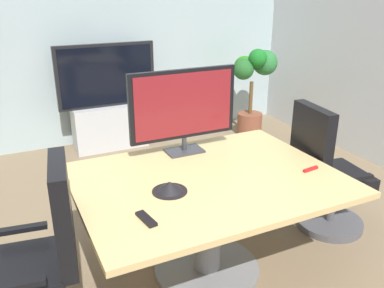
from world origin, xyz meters
name	(u,v)px	position (x,y,z in m)	size (l,w,h in m)	color
ground_plane	(202,287)	(0.00, 0.00, 0.00)	(7.41, 7.41, 0.00)	#7A664C
wall_back_glass_partition	(84,28)	(0.00, 3.20, 1.46)	(5.65, 0.10, 2.91)	#9EB2B7
conference_table	(208,202)	(0.12, 0.16, 0.56)	(1.73, 1.31, 0.75)	tan
office_chair_left	(38,270)	(-1.01, 0.05, 0.46)	(0.62, 0.60, 1.09)	#4C4C51
office_chair_right	(325,179)	(1.25, 0.23, 0.46)	(0.62, 0.60, 1.09)	#4C4C51
tv_monitor	(184,107)	(0.16, 0.64, 1.11)	(0.84, 0.18, 0.64)	#333338
wall_display_unit	(109,114)	(0.14, 2.85, 0.44)	(1.20, 0.36, 1.31)	#B7BABC
potted_plant	(253,81)	(2.04, 2.51, 0.75)	(0.67, 0.54, 1.19)	brown
conference_phone	(170,187)	(-0.19, 0.08, 0.78)	(0.22, 0.22, 0.07)	black
remote_control	(146,219)	(-0.43, -0.17, 0.76)	(0.05, 0.17, 0.02)	black
whiteboard_marker	(311,169)	(0.81, -0.05, 0.76)	(0.13, 0.02, 0.02)	red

